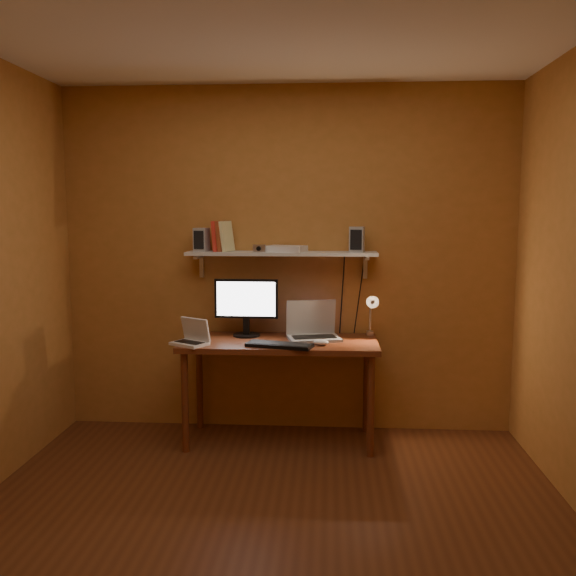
# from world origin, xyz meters

# --- Properties ---
(room) EXTENTS (3.44, 3.24, 2.64)m
(room) POSITION_xyz_m (0.00, 0.00, 1.30)
(room) COLOR #5B2E17
(room) RESTS_ON ground
(desk) EXTENTS (1.40, 0.60, 0.75)m
(desk) POSITION_xyz_m (-0.03, 1.28, 0.66)
(desk) COLOR maroon
(desk) RESTS_ON ground
(wall_shelf) EXTENTS (1.40, 0.25, 0.21)m
(wall_shelf) POSITION_xyz_m (-0.03, 1.47, 1.36)
(wall_shelf) COLOR silver
(wall_shelf) RESTS_ON room
(monitor) EXTENTS (0.47, 0.20, 0.42)m
(monitor) POSITION_xyz_m (-0.29, 1.42, 0.99)
(monitor) COLOR black
(monitor) RESTS_ON desk
(laptop) EXTENTS (0.42, 0.34, 0.28)m
(laptop) POSITION_xyz_m (0.20, 1.37, 0.82)
(laptop) COLOR #979A9F
(laptop) RESTS_ON desk
(netbook) EXTENTS (0.29, 0.27, 0.18)m
(netbook) POSITION_xyz_m (-0.63, 1.11, 0.80)
(netbook) COLOR white
(netbook) RESTS_ON desk
(keyboard) EXTENTS (0.48, 0.26, 0.02)m
(keyboard) POSITION_xyz_m (-0.02, 1.07, 0.76)
(keyboard) COLOR black
(keyboard) RESTS_ON desk
(mouse) EXTENTS (0.12, 0.09, 0.04)m
(mouse) POSITION_xyz_m (0.26, 1.15, 0.77)
(mouse) COLOR white
(mouse) RESTS_ON desk
(desk_lamp) EXTENTS (0.09, 0.23, 0.38)m
(desk_lamp) POSITION_xyz_m (0.63, 1.41, 0.96)
(desk_lamp) COLOR silver
(desk_lamp) RESTS_ON desk
(speaker_left) EXTENTS (0.11, 0.11, 0.17)m
(speaker_left) POSITION_xyz_m (-0.63, 1.48, 1.46)
(speaker_left) COLOR #979A9F
(speaker_left) RESTS_ON wall_shelf
(speaker_right) EXTENTS (0.12, 0.12, 0.18)m
(speaker_right) POSITION_xyz_m (0.52, 1.47, 1.47)
(speaker_right) COLOR #979A9F
(speaker_right) RESTS_ON wall_shelf
(books) EXTENTS (0.16, 0.16, 0.23)m
(books) POSITION_xyz_m (-0.47, 1.49, 1.49)
(books) COLOR red
(books) RESTS_ON wall_shelf
(shelf_camera) EXTENTS (0.09, 0.05, 0.06)m
(shelf_camera) POSITION_xyz_m (-0.19, 1.41, 1.40)
(shelf_camera) COLOR silver
(shelf_camera) RESTS_ON wall_shelf
(router) EXTENTS (0.32, 0.26, 0.05)m
(router) POSITION_xyz_m (0.00, 1.47, 1.40)
(router) COLOR white
(router) RESTS_ON wall_shelf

